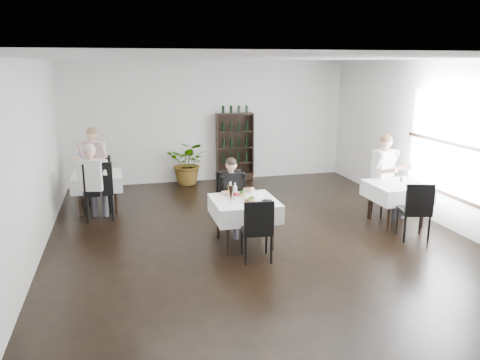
% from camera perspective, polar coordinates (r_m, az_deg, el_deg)
% --- Properties ---
extents(room_shell, '(9.00, 9.00, 9.00)m').
position_cam_1_polar(room_shell, '(7.52, 2.76, 3.10)').
color(room_shell, black).
rests_on(room_shell, ground).
extents(window_right, '(0.06, 2.30, 1.85)m').
position_cam_1_polar(window_right, '(9.16, 24.10, 3.86)').
color(window_right, white).
rests_on(window_right, room_shell).
extents(wine_shelf, '(0.90, 0.28, 1.75)m').
position_cam_1_polar(wine_shelf, '(11.89, -0.63, 3.97)').
color(wine_shelf, black).
rests_on(wine_shelf, ground).
extents(main_table, '(1.03, 1.03, 0.77)m').
position_cam_1_polar(main_table, '(7.66, 0.53, -3.47)').
color(main_table, black).
rests_on(main_table, ground).
extents(left_table, '(0.98, 0.98, 0.77)m').
position_cam_1_polar(left_table, '(9.84, -16.99, -0.13)').
color(left_table, black).
rests_on(left_table, ground).
extents(right_table, '(0.98, 0.98, 0.77)m').
position_cam_1_polar(right_table, '(9.12, 18.55, -1.34)').
color(right_table, black).
rests_on(right_table, ground).
extents(potted_tree, '(1.23, 1.16, 1.08)m').
position_cam_1_polar(potted_tree, '(11.61, -6.28, 2.11)').
color(potted_tree, '#1F541D').
rests_on(potted_tree, ground).
extents(main_chair_far, '(0.57, 0.58, 1.09)m').
position_cam_1_polar(main_chair_far, '(8.25, -0.94, -2.18)').
color(main_chair_far, black).
rests_on(main_chair_far, ground).
extents(main_chair_near, '(0.49, 0.50, 0.98)m').
position_cam_1_polar(main_chair_near, '(7.02, 2.14, -5.67)').
color(main_chair_near, black).
rests_on(main_chair_near, ground).
extents(left_chair_far, '(0.50, 0.51, 1.01)m').
position_cam_1_polar(left_chair_far, '(10.45, -16.73, 0.43)').
color(left_chair_far, black).
rests_on(left_chair_far, ground).
extents(left_chair_near, '(0.58, 0.59, 1.16)m').
position_cam_1_polar(left_chair_near, '(9.19, -16.94, -0.86)').
color(left_chair_near, black).
rests_on(left_chair_near, ground).
extents(right_chair_far, '(0.44, 0.45, 0.95)m').
position_cam_1_polar(right_chair_far, '(9.69, 17.20, -0.84)').
color(right_chair_far, black).
rests_on(right_chair_far, ground).
extents(right_chair_near, '(0.57, 0.57, 1.02)m').
position_cam_1_polar(right_chair_near, '(8.38, 20.68, -3.15)').
color(right_chair_near, black).
rests_on(right_chair_near, ground).
extents(diner_main, '(0.57, 0.60, 1.36)m').
position_cam_1_polar(diner_main, '(8.08, -0.85, -1.29)').
color(diner_main, '#3A3A41').
rests_on(diner_main, ground).
extents(diner_left_far, '(0.72, 0.76, 1.62)m').
position_cam_1_polar(diner_left_far, '(10.41, -17.56, 2.39)').
color(diner_left_far, '#3A3A41').
rests_on(diner_left_far, ground).
extents(diner_left_near, '(0.63, 0.66, 1.51)m').
position_cam_1_polar(diner_left_near, '(9.13, -17.49, 0.39)').
color(diner_left_near, '#3A3A41').
rests_on(diner_left_near, ground).
extents(diner_right_far, '(0.72, 0.76, 1.61)m').
position_cam_1_polar(diner_right_far, '(9.51, 17.54, 1.28)').
color(diner_right_far, '#3A3A41').
rests_on(diner_right_far, ground).
extents(plate_far, '(0.30, 0.30, 0.09)m').
position_cam_1_polar(plate_far, '(7.79, 0.03, -1.86)').
color(plate_far, white).
rests_on(plate_far, main_table).
extents(plate_near, '(0.30, 0.30, 0.08)m').
position_cam_1_polar(plate_near, '(7.50, 1.20, -2.51)').
color(plate_near, white).
rests_on(plate_near, main_table).
extents(pilsner_dark, '(0.08, 0.08, 0.34)m').
position_cam_1_polar(pilsner_dark, '(7.44, -1.11, -1.69)').
color(pilsner_dark, black).
rests_on(pilsner_dark, main_table).
extents(pilsner_lager, '(0.07, 0.07, 0.30)m').
position_cam_1_polar(pilsner_lager, '(7.58, -1.26, -1.53)').
color(pilsner_lager, gold).
rests_on(pilsner_lager, main_table).
extents(coke_bottle, '(0.07, 0.07, 0.28)m').
position_cam_1_polar(coke_bottle, '(7.58, -0.60, -1.58)').
color(coke_bottle, silver).
rests_on(coke_bottle, main_table).
extents(napkin_cutlery, '(0.17, 0.18, 0.02)m').
position_cam_1_polar(napkin_cutlery, '(7.56, 3.34, -2.51)').
color(napkin_cutlery, black).
rests_on(napkin_cutlery, main_table).
extents(pepper_mill, '(0.04, 0.04, 0.09)m').
position_cam_1_polar(pepper_mill, '(9.24, 19.05, 0.06)').
color(pepper_mill, black).
rests_on(pepper_mill, right_table).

